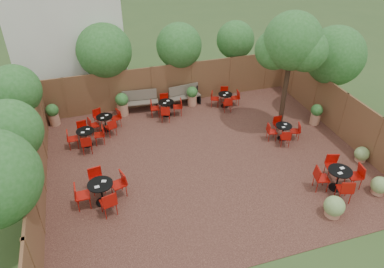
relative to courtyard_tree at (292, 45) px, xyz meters
name	(u,v)px	position (x,y,z in m)	size (l,w,h in m)	color
ground	(207,160)	(-3.92, -1.35, -3.77)	(80.00, 80.00, 0.00)	#354F23
courtyard_paving	(207,160)	(-3.92, -1.35, -3.76)	(12.00, 10.00, 0.02)	black
fence_back	(173,84)	(-3.92, 3.65, -2.77)	(12.00, 0.08, 2.00)	brown
fence_left	(39,169)	(-9.92, -1.35, -2.77)	(0.08, 10.00, 2.00)	brown
fence_right	(343,115)	(2.08, -1.35, -2.77)	(0.08, 10.00, 2.00)	brown
neighbour_building	(64,12)	(-8.42, 6.65, 0.23)	(5.00, 4.00, 8.00)	silver
overhang_foliage	(154,76)	(-5.32, 1.07, -1.07)	(15.90, 10.74, 2.61)	#235B1D
courtyard_tree	(292,45)	(0.00, 0.00, 0.00)	(2.54, 2.44, 5.07)	black
park_bench_left	(140,101)	(-5.63, 3.28, -3.24)	(1.66, 0.69, 1.00)	brown
park_bench_right	(184,95)	(-3.46, 3.28, -3.27)	(1.58, 0.69, 0.95)	brown
bistro_tables	(185,141)	(-4.51, -0.45, -3.32)	(9.76, 8.31, 0.95)	black
planters	(162,106)	(-4.81, 2.41, -3.20)	(11.73, 3.96, 1.09)	#AC7356
low_shrubs	(356,186)	(0.36, -4.65, -3.43)	(3.40, 2.77, 0.72)	#AC7356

